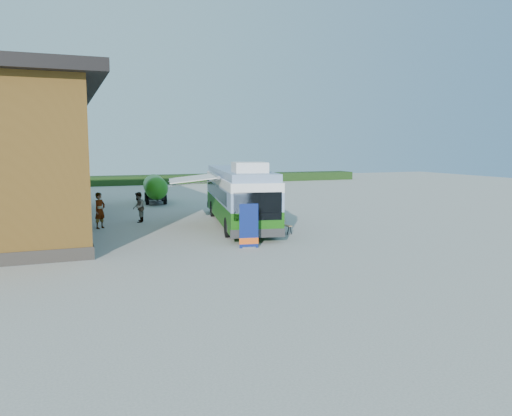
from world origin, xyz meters
name	(u,v)px	position (x,y,z in m)	size (l,w,h in m)	color
ground	(252,247)	(0.00, 0.00, 0.00)	(100.00, 100.00, 0.00)	#BCB7AD
barn	(0,160)	(-10.50, 10.00, 3.59)	(9.60, 21.20, 7.50)	brown
hedge	(201,179)	(8.00, 38.00, 0.50)	(40.00, 3.00, 1.00)	#264419
bus	(239,194)	(1.56, 6.13, 1.70)	(4.56, 11.85, 3.56)	#206C12
awning	(196,179)	(-0.80, 6.35, 2.60)	(3.18, 4.40, 0.51)	white
banner	(249,230)	(-0.17, -0.12, 0.78)	(0.82, 0.28, 1.90)	navy
picnic_table	(276,223)	(2.25, 2.60, 0.53)	(1.40, 1.28, 0.72)	#AB8450
person_a	(100,211)	(-5.70, 7.55, 0.95)	(0.70, 0.46, 1.91)	#999999
person_b	(138,207)	(-3.50, 8.97, 0.86)	(0.84, 0.65, 1.73)	#999999
slurry_tanker	(155,187)	(-0.87, 18.56, 1.21)	(2.13, 5.67, 2.10)	#278217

